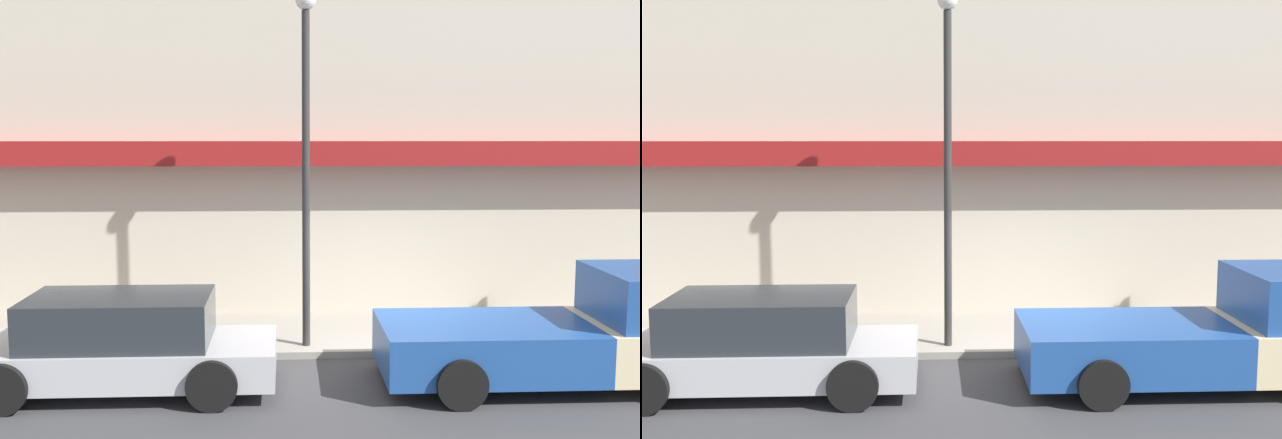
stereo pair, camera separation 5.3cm
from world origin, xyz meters
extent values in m
plane|color=#38383A|center=(0.00, 0.00, 0.00)|extent=(80.00, 80.00, 0.00)
cube|color=gray|center=(0.00, 1.46, 0.06)|extent=(36.00, 2.92, 0.13)
cube|color=#BCB29E|center=(0.00, 4.42, 4.33)|extent=(19.80, 3.00, 8.67)
cube|color=maroon|center=(0.00, 2.62, 3.53)|extent=(18.22, 0.60, 0.50)
cube|color=#1E478C|center=(1.28, -1.40, 0.62)|extent=(3.27, 2.01, 0.76)
cylinder|color=black|center=(4.06, -0.40, 0.37)|extent=(0.74, 0.22, 0.74)
cylinder|color=black|center=(0.68, -0.40, 0.37)|extent=(0.74, 0.22, 0.74)
cylinder|color=black|center=(0.68, -2.41, 0.37)|extent=(0.74, 0.22, 0.74)
cube|color=#ADADB2|center=(-4.33, -1.40, 0.50)|extent=(4.71, 1.76, 0.55)
cube|color=#23282D|center=(-4.33, -1.40, 1.13)|extent=(2.73, 1.59, 0.71)
cylinder|color=black|center=(-2.87, -0.52, 0.37)|extent=(0.74, 0.22, 0.74)
cylinder|color=black|center=(-2.87, -2.28, 0.37)|extent=(0.74, 0.22, 0.74)
cylinder|color=black|center=(-5.78, -0.52, 0.37)|extent=(0.74, 0.22, 0.74)
cylinder|color=black|center=(-5.78, -2.28, 0.37)|extent=(0.74, 0.22, 0.74)
cylinder|color=yellow|center=(1.66, 0.50, 0.36)|extent=(0.18, 0.18, 0.47)
sphere|color=yellow|center=(1.66, 0.50, 0.66)|extent=(0.17, 0.17, 0.17)
cylinder|color=#2D2D2D|center=(-1.45, 0.43, 3.08)|extent=(0.14, 0.14, 5.89)
sphere|color=silver|center=(-1.45, 0.43, 6.20)|extent=(0.36, 0.36, 0.36)
camera|label=1|loc=(-1.82, -12.08, 3.86)|focal=40.00mm
camera|label=2|loc=(-1.76, -12.09, 3.86)|focal=40.00mm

